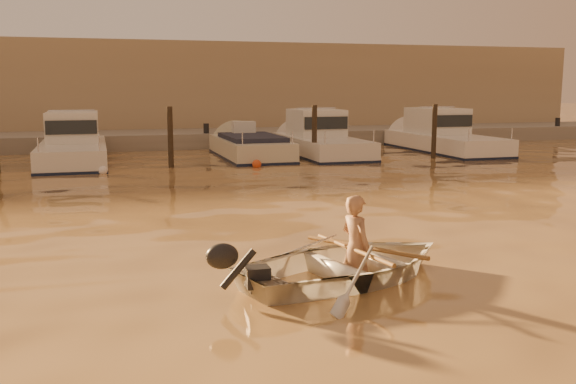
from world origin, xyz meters
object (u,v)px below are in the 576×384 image
object	(u,v)px
moored_boat_4	(321,139)
dinghy	(350,264)
person	(356,248)
moored_boat_5	(444,136)
waterfront_building	(146,91)
moored_boat_3	(250,151)
moored_boat_2	(73,145)

from	to	relation	value
moored_boat_4	dinghy	bearing A→B (deg)	-108.01
dinghy	person	xyz separation A→B (m)	(0.10, 0.03, 0.22)
moored_boat_5	waterfront_building	world-z (taller)	waterfront_building
moored_boat_5	waterfront_building	size ratio (longest dim) A/B	0.16
person	moored_boat_5	size ratio (longest dim) A/B	0.20
moored_boat_3	moored_boat_5	size ratio (longest dim) A/B	0.83
moored_boat_3	moored_boat_4	size ratio (longest dim) A/B	0.90
person	moored_boat_5	distance (m)	18.66
moored_boat_3	waterfront_building	xyz separation A→B (m)	(-3.00, 11.00, 2.17)
waterfront_building	dinghy	bearing A→B (deg)	-88.34
dinghy	moored_boat_4	distance (m)	16.35
person	waterfront_building	world-z (taller)	waterfront_building
moored_boat_3	moored_boat_4	xyz separation A→B (m)	(2.83, 0.00, 0.40)
moored_boat_4	moored_boat_5	world-z (taller)	same
dinghy	moored_boat_3	bearing A→B (deg)	-24.79
dinghy	waterfront_building	bearing A→B (deg)	-14.97
dinghy	moored_boat_5	bearing A→B (deg)	-50.53
moored_boat_2	waterfront_building	size ratio (longest dim) A/B	0.16
moored_boat_2	moored_boat_3	size ratio (longest dim) A/B	1.18
moored_boat_2	waterfront_building	distance (m)	11.63
waterfront_building	moored_boat_5	bearing A→B (deg)	-44.44
moored_boat_2	moored_boat_5	bearing A→B (deg)	0.00
moored_boat_3	moored_boat_5	xyz separation A→B (m)	(8.22, 0.00, 0.40)
moored_boat_3	waterfront_building	size ratio (longest dim) A/B	0.14
person	moored_boat_5	xyz separation A→B (m)	(10.35, 15.52, 0.19)
moored_boat_3	moored_boat_4	distance (m)	2.86
dinghy	moored_boat_5	distance (m)	18.74
moored_boat_3	waterfront_building	bearing A→B (deg)	105.24
dinghy	waterfront_building	size ratio (longest dim) A/B	0.07
dinghy	waterfront_building	distance (m)	26.65
moored_boat_2	moored_boat_4	xyz separation A→B (m)	(9.16, 0.00, 0.00)
moored_boat_2	moored_boat_3	world-z (taller)	moored_boat_2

